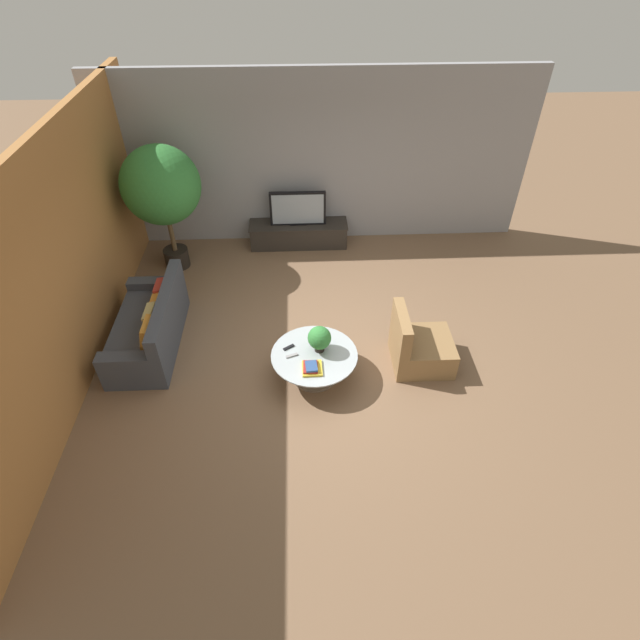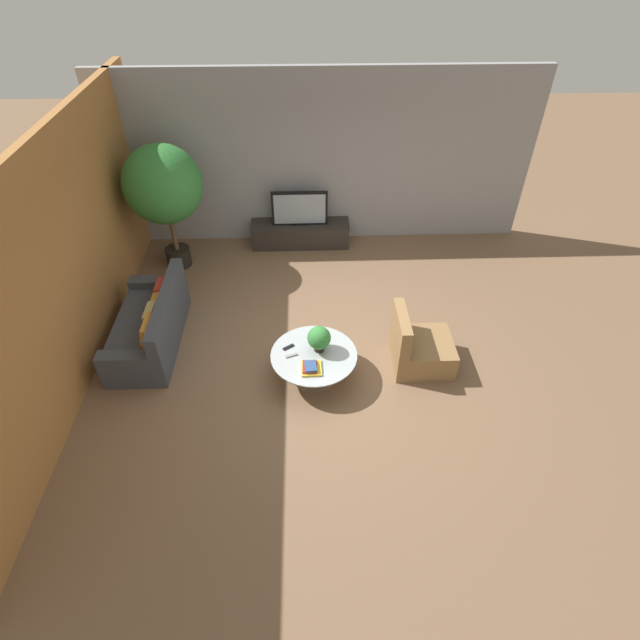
# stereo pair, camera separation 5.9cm
# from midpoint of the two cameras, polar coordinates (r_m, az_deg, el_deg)

# --- Properties ---
(ground_plane) EXTENTS (24.00, 24.00, 0.00)m
(ground_plane) POSITION_cam_midpoint_polar(r_m,az_deg,el_deg) (7.13, 0.59, -3.79)
(ground_plane) COLOR brown
(back_wall_stone) EXTENTS (7.40, 0.12, 3.00)m
(back_wall_stone) POSITION_cam_midpoint_polar(r_m,az_deg,el_deg) (9.06, -0.51, 17.88)
(back_wall_stone) COLOR #939399
(back_wall_stone) RESTS_ON ground
(side_wall_left) EXTENTS (0.12, 7.40, 3.00)m
(side_wall_left) POSITION_cam_midpoint_polar(r_m,az_deg,el_deg) (6.99, -27.31, 5.76)
(side_wall_left) COLOR #B2753D
(side_wall_left) RESTS_ON ground
(media_console) EXTENTS (1.79, 0.50, 0.43)m
(media_console) POSITION_cam_midpoint_polar(r_m,az_deg,el_deg) (9.34, -2.64, 9.83)
(media_console) COLOR #2D2823
(media_console) RESTS_ON ground
(television) EXTENTS (0.99, 0.13, 0.62)m
(television) POSITION_cam_midpoint_polar(r_m,az_deg,el_deg) (9.09, -2.74, 12.60)
(television) COLOR black
(television) RESTS_ON media_console
(coffee_table) EXTENTS (1.14, 1.14, 0.40)m
(coffee_table) POSITION_cam_midpoint_polar(r_m,az_deg,el_deg) (6.63, -0.90, -4.66)
(coffee_table) COLOR #756656
(coffee_table) RESTS_ON ground
(couch_by_wall) EXTENTS (0.84, 1.84, 0.84)m
(couch_by_wall) POSITION_cam_midpoint_polar(r_m,az_deg,el_deg) (7.50, -19.03, -0.87)
(couch_by_wall) COLOR #3D424C
(couch_by_wall) RESTS_ON ground
(armchair_wicker) EXTENTS (0.80, 0.76, 0.86)m
(armchair_wicker) POSITION_cam_midpoint_polar(r_m,az_deg,el_deg) (6.95, 10.97, -3.10)
(armchair_wicker) COLOR olive
(armchair_wicker) RESTS_ON ground
(potted_palm_tall) EXTENTS (1.24, 1.24, 2.14)m
(potted_palm_tall) POSITION_cam_midpoint_polar(r_m,az_deg,el_deg) (8.51, -17.87, 14.21)
(potted_palm_tall) COLOR black
(potted_palm_tall) RESTS_ON ground
(potted_plant_tabletop) EXTENTS (0.31, 0.31, 0.37)m
(potted_plant_tabletop) POSITION_cam_midpoint_polar(r_m,az_deg,el_deg) (6.46, -0.33, -2.10)
(potted_plant_tabletop) COLOR black
(potted_plant_tabletop) RESTS_ON coffee_table
(book_stack) EXTENTS (0.26, 0.28, 0.09)m
(book_stack) POSITION_cam_midpoint_polar(r_m,az_deg,el_deg) (6.33, -1.24, -5.46)
(book_stack) COLOR gold
(book_stack) RESTS_ON coffee_table
(remote_black) EXTENTS (0.16, 0.12, 0.02)m
(remote_black) POSITION_cam_midpoint_polar(r_m,az_deg,el_deg) (6.64, -3.85, -3.14)
(remote_black) COLOR black
(remote_black) RESTS_ON coffee_table
(remote_silver) EXTENTS (0.16, 0.09, 0.02)m
(remote_silver) POSITION_cam_midpoint_polar(r_m,az_deg,el_deg) (6.53, -3.50, -4.08)
(remote_silver) COLOR gray
(remote_silver) RESTS_ON coffee_table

